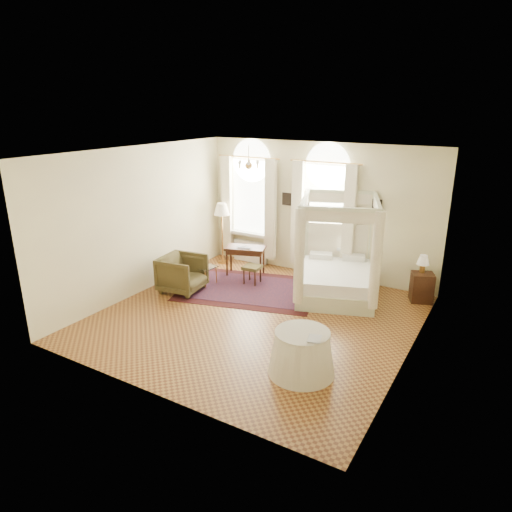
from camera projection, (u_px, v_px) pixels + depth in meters
The scene contains 18 objects.
ground at pixel (256, 318), 9.30m from camera, with size 6.00×6.00×0.00m, color olive.
room_walls at pixel (256, 223), 8.67m from camera, with size 6.00×6.00×6.00m.
window_left at pixel (250, 209), 12.09m from camera, with size 1.62×0.27×3.29m.
window_right at pixel (323, 219), 11.08m from camera, with size 1.62×0.27×3.29m.
chandelier at pixel (249, 164), 9.79m from camera, with size 0.51×0.45×0.50m.
wall_pictures at pixel (321, 201), 11.08m from camera, with size 2.54×0.03×0.39m.
canopy_bed at pixel (336, 275), 10.20m from camera, with size 2.27×2.50×2.25m.
nightstand at pixel (422, 287), 9.98m from camera, with size 0.45×0.41×0.65m, color #3B1D10.
nightstand_lamp at pixel (423, 261), 9.88m from camera, with size 0.27×0.27×0.39m.
writing_desk at pixel (245, 251), 11.45m from camera, with size 1.09×0.79×0.74m.
laptop at pixel (245, 247), 11.38m from camera, with size 0.37×0.24×0.03m, color black.
stool at pixel (252, 269), 10.94m from camera, with size 0.42×0.42×0.46m.
armchair at pixel (182, 274), 10.50m from camera, with size 0.91×0.94×0.85m, color #40361B.
coffee_table at pixel (202, 267), 10.98m from camera, with size 0.72×0.55×0.45m.
floor_lamp at pixel (222, 212), 12.08m from camera, with size 0.43×0.43×1.66m.
oriental_rug at pixel (249, 289), 10.72m from camera, with size 3.59×2.99×0.01m.
side_table at pixel (302, 353), 7.28m from camera, with size 1.08×1.08×0.74m.
book at pixel (308, 338), 6.95m from camera, with size 0.20×0.27×0.03m, color black.
Camera 1 is at (4.28, -7.25, 4.14)m, focal length 32.00 mm.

